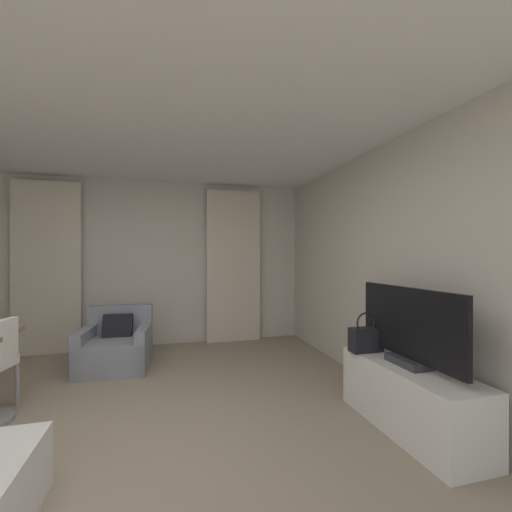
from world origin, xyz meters
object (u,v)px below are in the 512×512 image
object	(u,v)px
handbag_primary	(366,339)
tv_flatscreen	(409,328)
armchair	(116,348)
tv_console	(409,398)

from	to	relation	value
handbag_primary	tv_flatscreen	bearing A→B (deg)	-75.25
tv_flatscreen	handbag_primary	world-z (taller)	tv_flatscreen
tv_flatscreen	armchair	bearing A→B (deg)	138.49
armchair	tv_console	distance (m)	3.38
tv_flatscreen	handbag_primary	bearing A→B (deg)	104.75
armchair	tv_flatscreen	xyz separation A→B (m)	(2.52, -2.23, 0.58)
tv_flatscreen	handbag_primary	distance (m)	0.48
tv_console	handbag_primary	xyz separation A→B (m)	(-0.11, 0.44, 0.38)
tv_console	tv_flatscreen	distance (m)	0.57
tv_flatscreen	handbag_primary	xyz separation A→B (m)	(-0.11, 0.43, -0.18)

